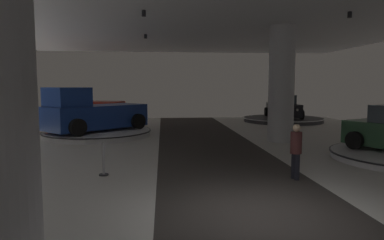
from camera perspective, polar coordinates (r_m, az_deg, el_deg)
The scene contains 10 objects.
ground at distance 7.44m, azimuth 11.53°, elevation -15.50°, with size 24.00×44.00×0.06m.
column_right at distance 16.82m, azimuth 14.80°, elevation 5.82°, with size 1.22×1.22×5.50m.
display_platform_deep_left at distance 25.37m, azimuth -17.54°, elevation -0.26°, with size 5.68×5.68×0.26m.
pickup_truck_deep_left at distance 25.46m, azimuth -18.23°, elevation 2.11°, with size 5.69×3.94×2.30m.
display_platform_deep_right at distance 26.54m, azimuth 15.03°, elevation 0.11°, with size 5.95×5.95×0.31m.
display_car_deep_right at distance 26.50m, azimuth 15.07°, elevation 2.06°, with size 2.63×4.39×1.71m.
display_platform_far_left at distance 18.88m, azimuth -15.60°, elevation -2.10°, with size 5.68×5.68×0.30m.
pickup_truck_far_left at distance 18.59m, azimuth -16.51°, elevation 1.07°, with size 5.25×5.21×2.30m.
visitor_walking_near at distance 10.09m, azimuth 17.08°, elevation -4.53°, with size 0.32×0.32×1.59m.
stanchion_a at distance 10.52m, azimuth -14.67°, elevation -7.03°, with size 0.28×0.28×1.01m.
Camera 1 is at (-2.01, -6.65, 2.65)m, focal length 31.71 mm.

